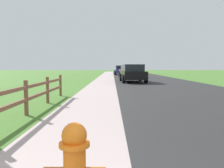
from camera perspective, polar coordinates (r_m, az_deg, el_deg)
The scene contains 9 objects.
ground_plane at distance 25.15m, azimuth 0.68°, elevation 1.33°, with size 120.00×120.00×0.00m, color #4A7A2E.
road_asphalt at distance 27.41m, azimuth 7.97°, elevation 1.54°, with size 7.00×66.00×0.01m, color #2A2A2A.
curb_concrete at distance 27.29m, azimuth -5.68°, elevation 1.55°, with size 6.00×66.00×0.01m, color #BEA6A4.
grass_verge at distance 27.48m, azimuth -8.80°, elevation 1.54°, with size 5.00×66.00×0.00m, color #4A7A2E.
rail_fence at distance 5.67m, azimuth -24.05°, elevation -3.81°, with size 0.11×10.46×0.95m.
parked_suv_black at distance 19.65m, azimuth 5.22°, elevation 2.71°, with size 2.14×4.56×1.50m.
parked_car_red at distance 28.36m, azimuth 4.16°, elevation 3.21°, with size 2.30×4.63×1.49m.
parked_car_blue at distance 37.09m, azimuth 2.36°, elevation 3.43°, with size 2.20×4.83×1.43m.
parked_car_beige at distance 46.26m, azimuth 1.98°, elevation 3.66°, with size 2.07×4.53×1.53m.
Camera 1 is at (-0.26, -0.12, 1.32)m, focal length 36.99 mm.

